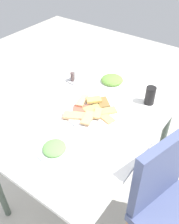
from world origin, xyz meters
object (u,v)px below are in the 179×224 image
at_px(pide_platter, 92,112).
at_px(spoon, 60,96).
at_px(salad_plate_greens, 54,149).
at_px(paper_napkin, 58,96).
at_px(dining_chair, 170,203).
at_px(soda_can, 150,95).
at_px(condiment_caddy, 74,78).
at_px(salad_plate_rice, 112,80).
at_px(fork, 56,94).
at_px(dining_table, 87,127).

bearing_deg(pide_platter, spoon, -92.14).
distance_m(salad_plate_greens, spoon, 0.49).
xyz_separation_m(salad_plate_greens, paper_napkin, (-0.39, -0.32, -0.01)).
xyz_separation_m(dining_chair, soda_can, (-0.44, -0.38, 0.30)).
height_order(salad_plate_greens, condiment_caddy, condiment_caddy).
distance_m(dining_chair, salad_plate_rice, 0.91).
height_order(paper_napkin, fork, fork).
xyz_separation_m(salad_plate_rice, fork, (0.36, -0.23, -0.02)).
bearing_deg(dining_table, salad_plate_greens, 3.86).
height_order(fork, spoon, same).
bearing_deg(salad_plate_greens, pide_platter, -177.22).
height_order(salad_plate_greens, soda_can, soda_can).
distance_m(salad_plate_rice, paper_napkin, 0.42).
height_order(pide_platter, paper_napkin, pide_platter).
xyz_separation_m(salad_plate_rice, condiment_caddy, (0.15, -0.24, 0.00)).
xyz_separation_m(salad_plate_greens, spoon, (-0.39, -0.30, -0.01)).
distance_m(dining_chair, paper_napkin, 0.97).
height_order(salad_plate_greens, paper_napkin, salad_plate_greens).
distance_m(pide_platter, salad_plate_greens, 0.38).
height_order(dining_table, fork, fork).
relative_size(dining_chair, spoon, 5.13).
xyz_separation_m(pide_platter, condiment_caddy, (-0.23, -0.33, 0.01)).
bearing_deg(spoon, dining_table, 75.84).
bearing_deg(pide_platter, fork, -91.90).
height_order(salad_plate_greens, salad_plate_rice, salad_plate_rice).
height_order(paper_napkin, condiment_caddy, condiment_caddy).
bearing_deg(paper_napkin, salad_plate_greens, 39.74).
height_order(dining_chair, fork, dining_chair).
bearing_deg(dining_table, paper_napkin, -101.45).
distance_m(fork, condiment_caddy, 0.22).
distance_m(salad_plate_greens, paper_napkin, 0.50).
relative_size(fork, spoon, 0.94).
distance_m(pide_platter, soda_can, 0.39).
bearing_deg(condiment_caddy, salad_plate_greens, 30.13).
relative_size(pide_platter, salad_plate_rice, 1.54).
bearing_deg(salad_plate_rice, fork, -33.08).
relative_size(dining_table, soda_can, 9.55).
xyz_separation_m(salad_plate_greens, soda_can, (-0.68, 0.22, 0.05)).
bearing_deg(salad_plate_greens, soda_can, 161.79).
bearing_deg(dining_table, fork, -100.81).
distance_m(soda_can, paper_napkin, 0.62).
bearing_deg(dining_chair, salad_plate_rice, -125.69).
relative_size(dining_table, dining_chair, 1.27).
xyz_separation_m(fork, spoon, (0.00, 0.04, 0.00)).
bearing_deg(soda_can, dining_table, -34.65).
relative_size(salad_plate_rice, condiment_caddy, 2.18).
height_order(salad_plate_rice, condiment_caddy, condiment_caddy).
distance_m(dining_chair, spoon, 0.95).
bearing_deg(salad_plate_rice, salad_plate_greens, 7.94).
bearing_deg(condiment_caddy, soda_can, 98.09).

